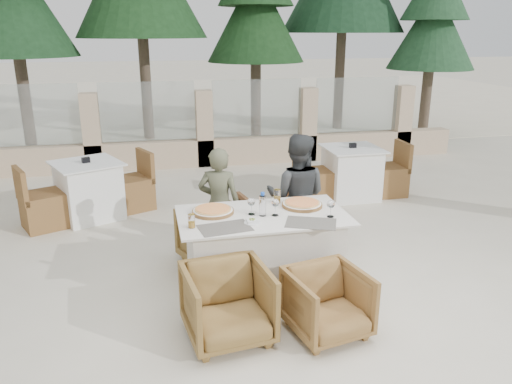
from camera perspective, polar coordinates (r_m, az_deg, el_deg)
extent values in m
plane|color=beige|center=(5.08, 0.84, -10.60)|extent=(80.00, 80.00, 0.00)
cube|color=#F8ECCB|center=(18.53, -9.25, 10.22)|extent=(30.00, 16.00, 0.01)
cone|color=#1D4422|center=(11.61, -26.02, 17.85)|extent=(2.42, 2.42, 5.50)
cone|color=#1D431D|center=(11.81, -0.03, 18.31)|extent=(2.20, 2.20, 5.00)
cone|color=#25522E|center=(12.65, 19.47, 16.19)|extent=(1.98, 1.98, 4.50)
cube|color=#605A52|center=(4.41, -3.58, -4.11)|extent=(0.49, 0.36, 0.00)
cube|color=#5E5951|center=(4.54, 6.30, -3.54)|extent=(0.53, 0.45, 0.00)
cylinder|color=#E85A1F|center=(4.77, -4.94, -2.12)|extent=(0.48, 0.48, 0.05)
cylinder|color=#EE4F20|center=(4.95, 5.28, -1.36)|extent=(0.51, 0.51, 0.05)
cylinder|color=#A5C0D9|center=(4.65, 0.76, -1.38)|extent=(0.08, 0.08, 0.23)
cylinder|color=gold|center=(4.43, -7.38, -3.31)|extent=(0.08, 0.08, 0.12)
cylinder|color=orange|center=(5.02, 2.44, -0.48)|extent=(0.07, 0.07, 0.14)
imported|color=brown|center=(5.44, -4.65, -5.01)|extent=(0.88, 0.89, 0.62)
imported|color=brown|center=(5.78, 2.20, -3.35)|extent=(0.83, 0.84, 0.66)
imported|color=olive|center=(4.16, -3.24, -12.64)|extent=(0.75, 0.77, 0.62)
imported|color=olive|center=(4.27, 8.18, -12.44)|extent=(0.72, 0.73, 0.56)
imported|color=#585B42|center=(5.41, -4.20, -1.46)|extent=(0.54, 0.44, 1.27)
imported|color=#373A3C|center=(5.46, 4.66, -0.54)|extent=(0.83, 0.75, 1.40)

